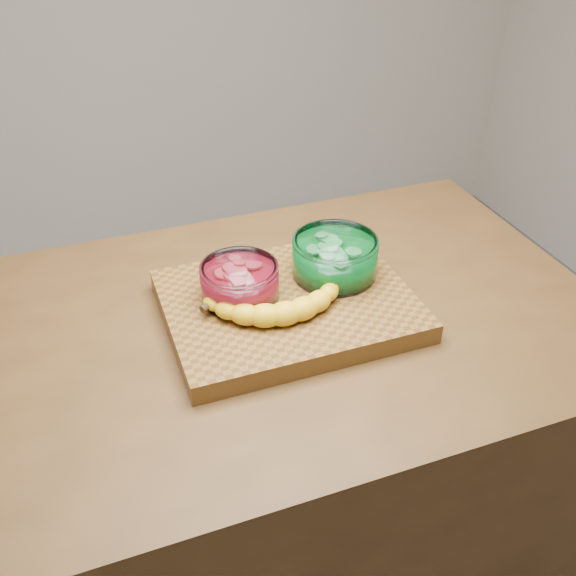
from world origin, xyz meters
name	(u,v)px	position (x,y,z in m)	size (l,w,h in m)	color
counter	(288,469)	(0.00, 0.00, 0.45)	(1.20, 0.80, 0.90)	#4C3117
cutting_board	(288,305)	(0.00, 0.00, 0.92)	(0.45, 0.35, 0.04)	brown
bowl_red	(240,282)	(-0.08, 0.03, 0.97)	(0.14, 0.14, 0.07)	white
bowl_green	(335,258)	(0.11, 0.04, 0.98)	(0.16, 0.16, 0.08)	white
banana	(280,302)	(-0.03, -0.03, 0.96)	(0.30, 0.14, 0.04)	yellow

